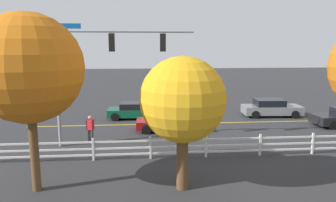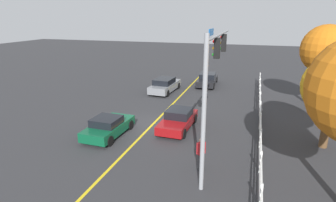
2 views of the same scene
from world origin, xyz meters
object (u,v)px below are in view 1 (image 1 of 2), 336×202
(car_1, at_px, (271,108))
(car_2, at_px, (169,122))
(car_3, at_px, (133,111))
(tree_2, at_px, (183,100))
(tree_0, at_px, (28,69))
(pedestrian, at_px, (90,128))

(car_1, distance_m, car_2, 9.59)
(car_3, distance_m, tree_2, 13.40)
(car_3, relative_size, tree_0, 0.58)
(car_1, xyz_separation_m, car_3, (11.35, -0.15, -0.07))
(car_1, relative_size, tree_2, 0.90)
(car_1, bearing_deg, pedestrian, -151.87)
(tree_2, bearing_deg, car_3, -79.89)
(car_2, distance_m, tree_0, 11.32)
(car_1, relative_size, car_3, 1.19)
(tree_0, bearing_deg, car_1, -140.24)
(car_3, distance_m, tree_0, 13.68)
(car_2, bearing_deg, tree_0, 56.62)
(car_1, relative_size, car_2, 1.11)
(car_2, relative_size, pedestrian, 2.56)
(car_2, bearing_deg, pedestrian, 29.07)
(car_2, xyz_separation_m, tree_0, (6.06, 8.57, 4.24))
(car_3, relative_size, pedestrian, 2.39)
(car_1, xyz_separation_m, pedestrian, (13.67, 6.29, 0.24))
(pedestrian, distance_m, tree_0, 7.34)
(car_2, relative_size, tree_0, 0.62)
(car_1, distance_m, tree_2, 15.88)
(tree_2, bearing_deg, tree_0, -3.37)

